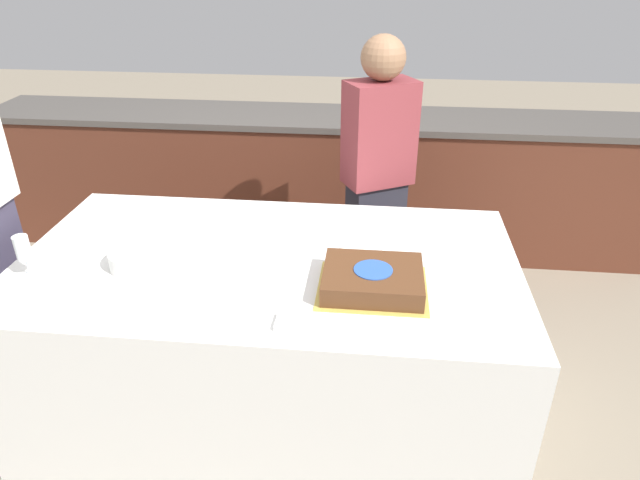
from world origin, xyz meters
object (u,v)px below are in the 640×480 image
object	(u,v)px
plate_stack	(139,257)
wine_glass	(23,249)
cake	(373,279)
person_cutting_cake	(377,181)

from	to	relation	value
plate_stack	wine_glass	world-z (taller)	wine_glass
cake	plate_stack	distance (m)	0.94
cake	plate_stack	bearing A→B (deg)	175.55
person_cutting_cake	wine_glass	bearing A→B (deg)	7.99
cake	wine_glass	world-z (taller)	wine_glass
plate_stack	cake	bearing A→B (deg)	-4.45
cake	wine_glass	distance (m)	1.35
cake	person_cutting_cake	bearing A→B (deg)	90.00
plate_stack	person_cutting_cake	bearing A→B (deg)	43.52
wine_glass	person_cutting_cake	distance (m)	1.69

